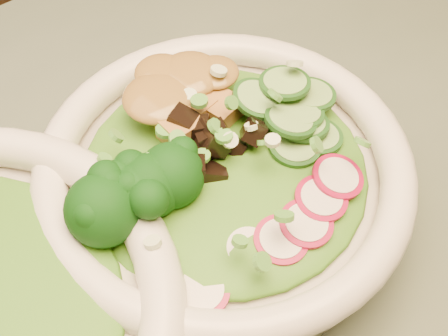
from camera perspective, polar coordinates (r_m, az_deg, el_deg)
dining_table at (r=0.69m, az=17.27°, el=-2.03°), size 1.20×0.80×0.75m
salad_bowl at (r=0.47m, az=-0.00°, el=-1.49°), size 0.28×0.28×0.08m
lettuce_bed at (r=0.46m, az=-0.00°, el=0.08°), size 0.21×0.21×0.02m
broccoli_florets at (r=0.42m, az=-6.93°, el=-2.89°), size 0.10×0.09×0.05m
radish_slices at (r=0.43m, az=5.88°, el=-5.35°), size 0.12×0.07×0.02m
cucumber_slices at (r=0.48m, az=6.71°, el=4.75°), size 0.09×0.09×0.04m
mushroom_heap at (r=0.45m, az=-0.95°, el=2.24°), size 0.09×0.09×0.04m
tofu_cubes at (r=0.48m, az=-4.47°, el=6.08°), size 0.11×0.08×0.04m
peanut_sauce at (r=0.47m, az=-4.57°, el=7.20°), size 0.07×0.06×0.02m
scallion_garnish at (r=0.44m, az=-0.00°, el=2.08°), size 0.20×0.20×0.02m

